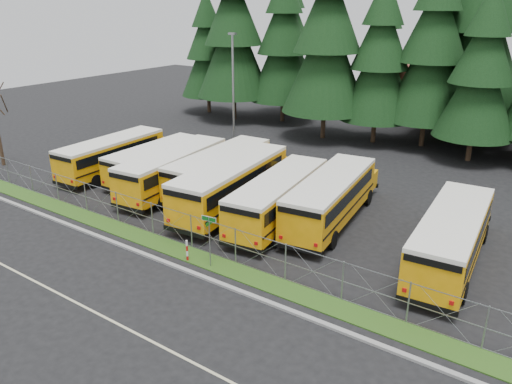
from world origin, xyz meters
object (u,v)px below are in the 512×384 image
bus_0 (116,156)px  street_sign (209,231)px  bus_2 (177,171)px  light_standard (233,87)px  bus_1 (158,162)px  bus_6 (333,199)px  bus_3 (223,171)px  bus_4 (235,185)px  bus_east (452,239)px  striped_bollard (187,251)px  bus_5 (281,199)px

bus_0 → street_sign: size_ratio=3.84×
bus_2 → light_standard: bearing=101.9°
bus_1 → bus_2: bus_2 is taller
bus_6 → light_standard: (-15.16, 10.11, 3.99)m
bus_1 → bus_3: (5.72, 0.66, 0.17)m
bus_6 → street_sign: 8.94m
bus_3 → bus_4: 3.27m
bus_3 → light_standard: (-6.37, 9.73, 4.02)m
bus_0 → bus_4: 11.94m
bus_2 → bus_0: bearing=172.8°
bus_1 → bus_east: (21.89, -1.12, 0.18)m
bus_6 → striped_bollard: bus_6 is taller
bus_0 → bus_6: 18.17m
bus_1 → street_sign: street_sign is taller
street_sign → bus_2: bearing=141.4°
bus_6 → street_sign: (-2.55, -8.55, 0.52)m
bus_4 → bus_east: (13.58, 0.22, -0.11)m
bus_2 → bus_3: (2.67, 1.81, -0.01)m
bus_2 → bus_1: bearing=153.3°
bus_5 → street_sign: 6.91m
bus_3 → street_sign: bus_3 is taller
bus_2 → striped_bollard: size_ratio=9.48×
striped_bollard → bus_6: bearing=65.9°
bus_0 → striped_bollard: (14.20, -7.50, -0.81)m
bus_2 → bus_5: (8.85, -0.24, -0.01)m
street_sign → bus_5: bearing=90.5°
bus_2 → bus_east: bus_east is taller
bus_0 → bus_2: bus_2 is taller
bus_6 → bus_5: bearing=-154.8°
bus_2 → street_sign: 11.42m
bus_3 → bus_6: bearing=-5.8°
bus_east → bus_0: bearing=175.2°
bus_3 → bus_5: 6.51m
bus_0 → bus_east: bus_east is taller
bus_1 → bus_east: size_ratio=0.88×
bus_2 → light_standard: 12.77m
street_sign → striped_bollard: size_ratio=2.34×
bus_0 → bus_east: size_ratio=0.95×
striped_bollard → light_standard: 22.51m
bus_1 → bus_4: 8.42m
bus_5 → bus_4: bearing=171.7°
bus_3 → striped_bollard: 10.40m
bus_east → bus_1: bearing=172.6°
bus_0 → bus_5: bearing=-4.3°
bus_5 → street_sign: (0.06, -6.88, 0.56)m
bus_2 → bus_6: bearing=1.3°
bus_3 → striped_bollard: (4.86, -9.15, -0.88)m
bus_0 → light_standard: 12.45m
bus_5 → bus_2: bearing=171.2°
bus_4 → light_standard: (-8.97, 11.72, 3.90)m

